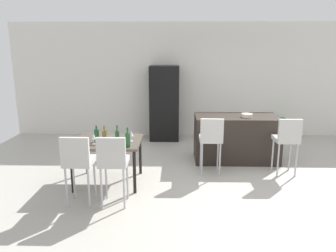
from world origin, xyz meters
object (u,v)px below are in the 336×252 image
(bar_chair_middle, at_px, (287,137))
(wine_bottle_left, at_px, (97,135))
(bar_chair_left, at_px, (211,137))
(wine_bottle_end, at_px, (117,137))
(wine_glass_far, at_px, (94,137))
(wine_bottle_right, at_px, (105,136))
(dining_table, at_px, (108,145))
(refrigerator, at_px, (164,103))
(dining_chair_near, at_px, (78,159))
(dining_chair_far, at_px, (113,160))
(wine_bottle_corner, at_px, (128,140))
(kitchen_island, at_px, (236,138))
(potted_plant, at_px, (281,126))
(fruit_bowl, at_px, (247,115))
(wine_glass_middle, at_px, (131,134))

(bar_chair_middle, relative_size, wine_bottle_left, 3.81)
(bar_chair_left, relative_size, wine_bottle_end, 3.37)
(wine_bottle_end, bearing_deg, wine_glass_far, 179.86)
(wine_bottle_end, distance_m, wine_bottle_right, 0.25)
(bar_chair_middle, distance_m, dining_table, 3.14)
(bar_chair_middle, relative_size, refrigerator, 0.57)
(dining_chair_near, height_order, wine_bottle_left, dining_chair_near)
(dining_chair_near, relative_size, wine_bottle_left, 3.81)
(bar_chair_left, xyz_separation_m, wine_bottle_right, (-1.78, -0.54, 0.15))
(wine_bottle_end, bearing_deg, refrigerator, 78.10)
(dining_chair_far, bearing_deg, wine_bottle_corner, 73.65)
(kitchen_island, xyz_separation_m, wine_bottle_end, (-2.15, -1.44, 0.40))
(kitchen_island, relative_size, wine_glass_far, 9.53)
(bar_chair_middle, xyz_separation_m, potted_plant, (0.68, 2.40, -0.36))
(dining_chair_far, distance_m, refrigerator, 3.73)
(wine_bottle_left, relative_size, refrigerator, 0.15)
(bar_chair_left, distance_m, potted_plant, 3.16)
(bar_chair_middle, bearing_deg, dining_chair_far, -156.13)
(dining_chair_near, distance_m, potted_plant, 5.46)
(dining_chair_near, bearing_deg, wine_bottle_corner, 37.21)
(bar_chair_middle, height_order, wine_glass_far, bar_chair_middle)
(dining_chair_far, xyz_separation_m, potted_plant, (3.54, 3.66, -0.36))
(bar_chair_middle, distance_m, wine_bottle_end, 2.98)
(bar_chair_middle, xyz_separation_m, dining_chair_near, (-3.36, -1.27, 0.00))
(wine_bottle_left, height_order, fruit_bowl, wine_bottle_left)
(bar_chair_left, xyz_separation_m, potted_plant, (2.03, 2.40, -0.36))
(bar_chair_left, bearing_deg, dining_chair_near, -147.82)
(bar_chair_left, height_order, wine_glass_far, bar_chair_left)
(wine_bottle_right, xyz_separation_m, potted_plant, (3.81, 2.94, -0.51))
(bar_chair_middle, relative_size, wine_bottle_right, 3.70)
(wine_bottle_end, height_order, wine_bottle_left, wine_bottle_end)
(wine_bottle_left, distance_m, wine_glass_middle, 0.56)
(wine_bottle_corner, distance_m, wine_bottle_end, 0.23)
(kitchen_island, xyz_separation_m, wine_glass_far, (-2.53, -1.44, 0.40))
(dining_table, bearing_deg, wine_bottle_right, -100.46)
(kitchen_island, bearing_deg, wine_bottle_corner, -141.27)
(kitchen_island, relative_size, dining_chair_far, 1.58)
(wine_bottle_left, bearing_deg, wine_bottle_right, -12.74)
(bar_chair_left, xyz_separation_m, dining_chair_far, (-1.51, -1.27, 0.00))
(potted_plant, bearing_deg, bar_chair_middle, -105.84)
(wine_bottle_right, bearing_deg, dining_chair_far, -69.55)
(dining_chair_near, height_order, wine_bottle_corner, wine_bottle_corner)
(wine_bottle_corner, distance_m, wine_glass_far, 0.58)
(bar_chair_left, xyz_separation_m, refrigerator, (-0.91, 2.41, 0.22))
(bar_chair_left, relative_size, fruit_bowl, 4.93)
(kitchen_island, height_order, potted_plant, kitchen_island)
(dining_chair_near, relative_size, fruit_bowl, 4.93)
(wine_bottle_right, bearing_deg, kitchen_island, 29.41)
(wine_glass_far, xyz_separation_m, fruit_bowl, (2.70, 1.33, 0.09))
(wine_bottle_left, relative_size, fruit_bowl, 1.29)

